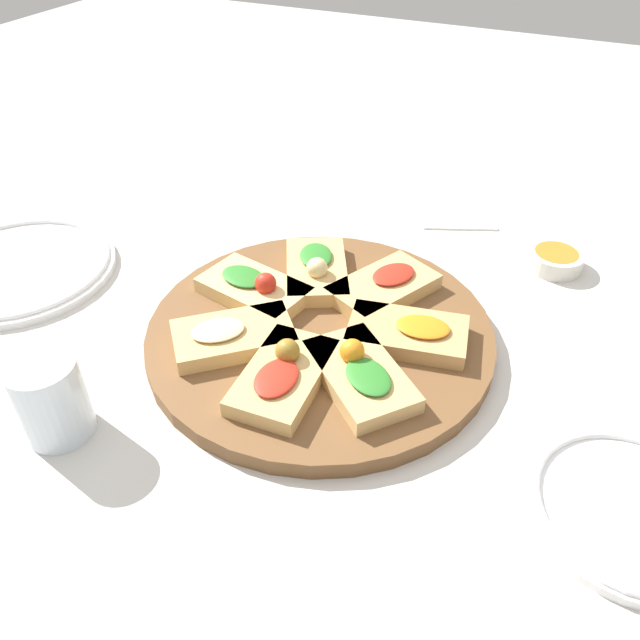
{
  "coord_description": "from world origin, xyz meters",
  "views": [
    {
      "loc": [
        -0.24,
        0.51,
        0.48
      ],
      "look_at": [
        0.0,
        0.0,
        0.03
      ],
      "focal_mm": 35.0,
      "sensor_mm": 36.0,
      "label": 1
    }
  ],
  "objects": [
    {
      "name": "focaccia_slice_2",
      "position": [
        -0.01,
        0.1,
        0.03
      ],
      "size": [
        0.08,
        0.14,
        0.04
      ],
      "color": "tan",
      "rests_on": "serving_board"
    },
    {
      "name": "plate_left",
      "position": [
        -0.35,
        0.1,
        0.01
      ],
      "size": [
        0.18,
        0.18,
        0.02
      ],
      "color": "white",
      "rests_on": "ground_plane"
    },
    {
      "name": "focaccia_slice_6",
      "position": [
        0.05,
        -0.09,
        0.03
      ],
      "size": [
        0.13,
        0.15,
        0.04
      ],
      "color": "tan",
      "rests_on": "serving_board"
    },
    {
      "name": "focaccia_slice_4",
      "position": [
        -0.1,
        -0.02,
        0.03
      ],
      "size": [
        0.14,
        0.1,
        0.03
      ],
      "color": "tan",
      "rests_on": "serving_board"
    },
    {
      "name": "focaccia_slice_1",
      "position": [
        0.08,
        0.07,
        0.03
      ],
      "size": [
        0.15,
        0.14,
        0.03
      ],
      "color": "tan",
      "rests_on": "serving_board"
    },
    {
      "name": "dipping_bowl",
      "position": [
        -0.23,
        -0.27,
        0.01
      ],
      "size": [
        0.07,
        0.07,
        0.02
      ],
      "color": "silver",
      "rests_on": "ground_plane"
    },
    {
      "name": "focaccia_slice_3",
      "position": [
        -0.08,
        0.07,
        0.03
      ],
      "size": [
        0.15,
        0.14,
        0.04
      ],
      "color": "tan",
      "rests_on": "serving_board"
    },
    {
      "name": "water_glass",
      "position": [
        0.18,
        0.24,
        0.04
      ],
      "size": [
        0.07,
        0.07,
        0.09
      ],
      "primitive_type": "cylinder",
      "color": "silver",
      "rests_on": "ground_plane"
    },
    {
      "name": "plate_right",
      "position": [
        0.43,
        0.04,
        0.01
      ],
      "size": [
        0.26,
        0.26,
        0.02
      ],
      "color": "white",
      "rests_on": "ground_plane"
    },
    {
      "name": "focaccia_slice_0",
      "position": [
        0.1,
        -0.02,
        0.03
      ],
      "size": [
        0.14,
        0.1,
        0.04
      ],
      "color": "#DBB775",
      "rests_on": "serving_board"
    },
    {
      "name": "ground_plane",
      "position": [
        0.0,
        0.0,
        0.0
      ],
      "size": [
        3.0,
        3.0,
        0.0
      ],
      "primitive_type": "plane",
      "color": "beige"
    },
    {
      "name": "serving_board",
      "position": [
        0.0,
        0.0,
        0.01
      ],
      "size": [
        0.4,
        0.4,
        0.02
      ],
      "primitive_type": "cylinder",
      "color": "brown",
      "rests_on": "ground_plane"
    },
    {
      "name": "napkin_stack",
      "position": [
        -0.07,
        -0.36,
        0.0
      ],
      "size": [
        0.14,
        0.13,
        0.01
      ],
      "primitive_type": "cube",
      "rotation": [
        0.0,
        0.0,
        0.4
      ],
      "color": "white",
      "rests_on": "ground_plane"
    },
    {
      "name": "focaccia_slice_5",
      "position": [
        -0.04,
        -0.09,
        0.03
      ],
      "size": [
        0.13,
        0.15,
        0.03
      ],
      "color": "tan",
      "rests_on": "serving_board"
    }
  ]
}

